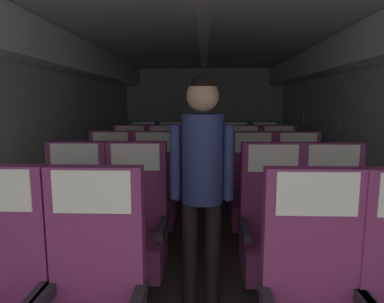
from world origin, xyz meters
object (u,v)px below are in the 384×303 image
seat_c_right_window (253,198)px  seat_e_right_window (235,164)px  seat_b_left_aisle (135,233)px  seat_d_left_aisle (164,177)px  seat_b_right_aisle (334,236)px  seat_c_left_window (110,197)px  seat_d_left_window (130,176)px  seat_d_right_aisle (278,178)px  seat_e_right_aisle (265,164)px  seat_d_right_window (243,177)px  flight_attendant (202,168)px  seat_e_left_window (143,163)px  seat_b_right_window (273,235)px  seat_c_left_aisle (153,197)px  seat_e_left_aisle (171,163)px  seat_c_right_aisle (298,199)px  seat_b_left_window (74,232)px

seat_c_right_window → seat_e_right_window: same height
seat_b_left_aisle → seat_d_left_aisle: (-0.01, 1.88, 0.00)m
seat_c_right_window → seat_b_left_aisle: bearing=-137.1°
seat_b_right_aisle → seat_c_left_window: size_ratio=1.00×
seat_d_left_window → seat_d_right_aisle: bearing=0.0°
seat_d_left_aisle → seat_b_right_aisle: bearing=-52.4°
seat_e_right_aisle → seat_c_right_window: bearing=-103.6°
seat_d_right_window → flight_attendant: bearing=-104.6°
seat_c_left_window → flight_attendant: bearing=-47.8°
seat_b_left_aisle → seat_e_left_window: 2.87m
seat_b_left_aisle → seat_c_right_window: size_ratio=1.00×
seat_b_right_window → seat_c_left_aisle: bearing=137.3°
seat_c_left_window → seat_e_left_window: (-0.02, 1.90, 0.00)m
seat_c_left_window → seat_c_right_window: size_ratio=1.00×
seat_d_left_aisle → flight_attendant: flight_attendant is taller
seat_e_right_window → seat_e_right_aisle: bearing=0.1°
seat_b_right_window → seat_d_left_aisle: size_ratio=1.00×
seat_e_left_window → seat_e_left_aisle: same height
seat_b_right_window → seat_d_left_aisle: same height
seat_b_right_aisle → seat_e_left_aisle: same height
seat_b_right_window → seat_d_right_window: 1.88m
seat_d_left_window → seat_d_left_aisle: same height
seat_b_right_aisle → seat_e_left_aisle: size_ratio=1.00×
seat_c_right_aisle → seat_e_left_window: same height
seat_c_left_window → seat_e_left_aisle: same height
seat_b_left_window → seat_c_right_aisle: same height
seat_d_left_window → seat_e_left_window: same height
seat_b_left_window → seat_d_right_window: size_ratio=1.00×
seat_b_left_window → seat_b_right_window: size_ratio=1.00×
seat_b_left_window → seat_c_right_window: bearing=32.7°
seat_c_left_window → seat_e_right_aisle: same height
seat_c_right_aisle → seat_d_right_aisle: bearing=89.5°
seat_e_right_aisle → seat_e_right_window: (-0.46, -0.00, 0.00)m
seat_b_left_aisle → seat_e_left_window: size_ratio=1.00×
seat_b_left_window → seat_e_right_window: (1.46, 2.83, 0.00)m
seat_d_right_window → seat_e_left_aisle: size_ratio=1.00×
seat_b_left_window → seat_d_left_aisle: (0.45, 1.89, 0.00)m
seat_b_right_window → seat_c_left_window: (-1.47, 0.94, 0.00)m
seat_c_left_window → seat_d_right_window: (1.46, 0.94, 0.00)m
seat_e_right_window → seat_b_left_window: bearing=-117.2°
seat_b_left_aisle → seat_e_left_aisle: size_ratio=1.00×
seat_b_right_window → seat_d_right_aisle: 1.94m
seat_e_right_aisle → seat_c_left_aisle: bearing=-127.7°
seat_b_right_window → seat_e_right_aisle: same height
seat_c_left_window → seat_d_left_window: size_ratio=1.00×
seat_d_right_aisle → seat_e_left_aisle: (-1.47, 0.95, 0.00)m
seat_b_left_aisle → seat_b_right_window: bearing=-0.7°
seat_e_left_window → seat_e_left_aisle: (0.46, -0.01, 0.00)m
seat_b_left_aisle → seat_e_left_aisle: 2.82m
seat_b_right_aisle → seat_e_right_window: size_ratio=1.00×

